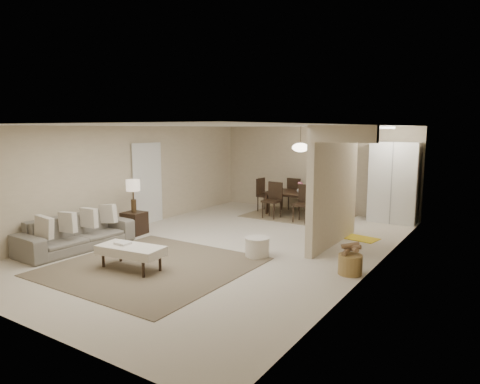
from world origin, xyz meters
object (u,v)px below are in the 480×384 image
Objects in this scene: pantry_cabinet at (394,183)px; wicker_basket at (350,265)px; side_table at (134,223)px; sofa at (76,233)px; round_pouf at (257,247)px; dining_table at (299,204)px; ottoman_bench at (131,251)px.

pantry_cabinet reaches higher than wicker_basket.
side_table is 5.15m from wicker_basket.
sofa reaches higher than round_pouf.
pantry_cabinet is at bearing 95.00° from wicker_basket.
dining_table reaches higher than side_table.
ottoman_bench is (1.91, -0.30, 0.00)m from sofa.
ottoman_bench is (-2.89, -6.40, -0.71)m from pantry_cabinet.
pantry_cabinet is 4.06× the size of side_table.
sofa is 6.04m from dining_table.
dining_table reaches higher than round_pouf.
pantry_cabinet is 4.85m from round_pouf.
round_pouf is at bearing 0.27° from side_table.
side_table is 4.64m from dining_table.
dining_table is (0.47, 5.85, -0.01)m from ottoman_bench.
ottoman_bench reaches higher than wicker_basket.
dining_table is (-2.42, -0.56, -0.72)m from pantry_cabinet.
dining_table is (2.33, 4.01, 0.07)m from side_table.
side_table is (-1.86, 1.83, -0.08)m from ottoman_bench.
pantry_cabinet reaches higher than sofa.
wicker_basket is at bearing -0.51° from round_pouf.
sofa is 1.24× the size of dining_table.
dining_table is at bearing 78.69° from ottoman_bench.
round_pouf is 0.26× the size of dining_table.
dining_table is at bearing 59.84° from side_table.
side_table is (-4.75, -4.57, -0.79)m from pantry_cabinet.
ottoman_bench is at bearing -96.51° from sofa.
pantry_cabinet is 4.39× the size of round_pouf.
ottoman_bench is at bearing -150.91° from wicker_basket.
side_table reaches higher than ottoman_bench.
sofa is (-4.80, -6.10, -0.71)m from pantry_cabinet.
sofa reaches higher than dining_table.
sofa is 3.71m from round_pouf.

